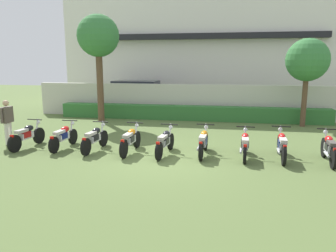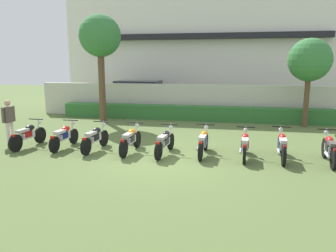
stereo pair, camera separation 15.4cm
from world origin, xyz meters
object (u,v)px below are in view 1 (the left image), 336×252
Objects in this scene: motorcycle_in_row_4 at (165,142)px; motorcycle_in_row_5 at (203,142)px; motorcycle_in_row_1 at (63,136)px; tree_near_inspector at (98,38)px; motorcycle_in_row_0 at (27,135)px; motorcycle_in_row_8 at (329,148)px; parked_car at (139,96)px; motorcycle_in_row_3 at (130,140)px; motorcycle_in_row_6 at (245,144)px; motorcycle_in_row_7 at (282,145)px; inspector_person at (7,118)px; motorcycle_in_row_2 at (95,138)px; tree_far_side at (307,61)px.

motorcycle_in_row_4 is 1.01× the size of motorcycle_in_row_5.
motorcycle_in_row_5 reaches higher than motorcycle_in_row_1.
motorcycle_in_row_0 is (-0.55, -5.63, -3.76)m from tree_near_inspector.
motorcycle_in_row_0 is at bearing 93.66° from motorcycle_in_row_8.
parked_car reaches higher than motorcycle_in_row_4.
motorcycle_in_row_3 is 1.08× the size of motorcycle_in_row_6.
motorcycle_in_row_1 is 0.97× the size of motorcycle_in_row_7.
motorcycle_in_row_7 is at bearing -1.05° from inspector_person.
motorcycle_in_row_5 is 0.97× the size of motorcycle_in_row_7.
parked_car is 9.72m from motorcycle_in_row_3.
motorcycle_in_row_3 is at bearing 93.35° from motorcycle_in_row_8.
motorcycle_in_row_5 is (3.73, 0.12, 0.01)m from motorcycle_in_row_2.
tree_far_side is (9.05, -3.49, 2.15)m from parked_car.
tree_far_side is at bearing -19.72° from parked_car.
motorcycle_in_row_8 is at bearing -1.67° from inspector_person.
parked_car is at bearing 35.30° from motorcycle_in_row_6.
motorcycle_in_row_6 is (3.77, 0.06, -0.01)m from motorcycle_in_row_3.
parked_car reaches higher than motorcycle_in_row_2.
motorcycle_in_row_0 is 7.59m from motorcycle_in_row_6.
motorcycle_in_row_3 is at bearing -74.76° from parked_car.
tree_far_side reaches higher than motorcycle_in_row_8.
tree_far_side reaches higher than motorcycle_in_row_3.
tree_far_side is at bearing -46.12° from motorcycle_in_row_3.
motorcycle_in_row_5 is 1.32m from motorcycle_in_row_6.
motorcycle_in_row_4 is at bearing -51.47° from tree_near_inspector.
motorcycle_in_row_6 is (7.59, 0.11, -0.01)m from motorcycle_in_row_0.
tree_near_inspector reaches higher than motorcycle_in_row_3.
motorcycle_in_row_0 is at bearing 94.13° from motorcycle_in_row_5.
motorcycle_in_row_6 is (5.05, 0.05, -0.00)m from motorcycle_in_row_2.
motorcycle_in_row_6 is (6.26, -0.04, 0.00)m from motorcycle_in_row_1.
tree_near_inspector is 10.51m from motorcycle_in_row_7.
tree_near_inspector is 2.80× the size of motorcycle_in_row_0.
motorcycle_in_row_4 reaches higher than motorcycle_in_row_1.
tree_far_side is 2.15× the size of motorcycle_in_row_4.
motorcycle_in_row_3 is 0.99× the size of motorcycle_in_row_7.
inspector_person is at bearing 92.51° from motorcycle_in_row_4.
motorcycle_in_row_5 is at bearing -88.23° from motorcycle_in_row_1.
motorcycle_in_row_4 is 3.71m from motorcycle_in_row_7.
parked_car is 9.93m from tree_far_side.
inspector_person is (-2.50, -9.10, 0.04)m from parked_car.
motorcycle_in_row_8 is at bearing -46.33° from parked_car.
motorcycle_in_row_2 is 1.13× the size of inspector_person.
motorcycle_in_row_5 is at bearing -43.57° from tree_near_inspector.
motorcycle_in_row_8 is at bearing -30.35° from tree_near_inspector.
tree_far_side is 2.12× the size of motorcycle_in_row_3.
parked_car is 2.38× the size of motorcycle_in_row_4.
motorcycle_in_row_6 is at bearing 91.99° from motorcycle_in_row_8.
motorcycle_in_row_3 is 1.02× the size of motorcycle_in_row_5.
motorcycle_in_row_6 is 1.09× the size of inspector_person.
motorcycle_in_row_2 reaches higher than motorcycle_in_row_4.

